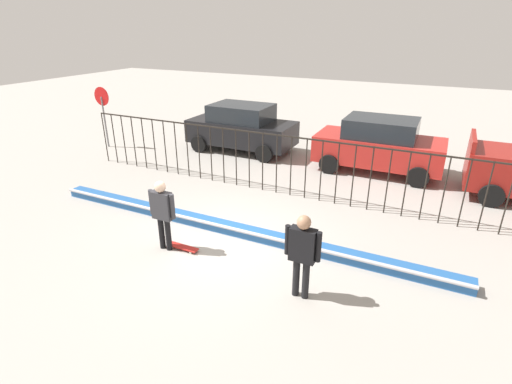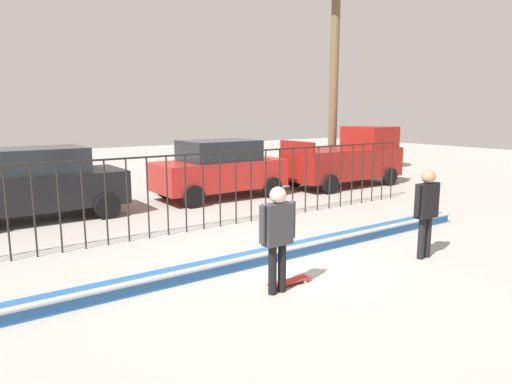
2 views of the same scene
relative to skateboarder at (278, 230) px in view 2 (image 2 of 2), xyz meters
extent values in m
plane|color=#9E9991|center=(1.01, 0.81, -1.02)|extent=(60.00, 60.00, 0.00)
cube|color=#235699|center=(1.01, 1.34, -0.91)|extent=(11.00, 0.36, 0.22)
cylinder|color=#B2B2B7|center=(1.01, 1.16, -0.80)|extent=(11.00, 0.09, 0.09)
cylinder|color=black|center=(-3.19, 4.18, -0.09)|extent=(0.04, 0.04, 1.86)
cylinder|color=black|center=(-2.73, 4.18, -0.09)|extent=(0.04, 0.04, 1.86)
cylinder|color=black|center=(-2.26, 4.18, -0.09)|extent=(0.04, 0.04, 1.86)
cylinder|color=black|center=(-1.79, 4.18, -0.09)|extent=(0.04, 0.04, 1.86)
cylinder|color=black|center=(-1.33, 4.18, -0.09)|extent=(0.04, 0.04, 1.86)
cylinder|color=black|center=(-0.86, 4.18, -0.09)|extent=(0.04, 0.04, 1.86)
cylinder|color=black|center=(-0.39, 4.18, -0.09)|extent=(0.04, 0.04, 1.86)
cylinder|color=black|center=(0.07, 4.18, -0.09)|extent=(0.04, 0.04, 1.86)
cylinder|color=black|center=(0.54, 4.18, -0.09)|extent=(0.04, 0.04, 1.86)
cylinder|color=black|center=(1.01, 4.18, -0.09)|extent=(0.04, 0.04, 1.86)
cylinder|color=black|center=(1.47, 4.18, -0.09)|extent=(0.04, 0.04, 1.86)
cylinder|color=black|center=(1.94, 4.18, -0.09)|extent=(0.04, 0.04, 1.86)
cylinder|color=black|center=(2.41, 4.18, -0.09)|extent=(0.04, 0.04, 1.86)
cylinder|color=black|center=(2.87, 4.18, -0.09)|extent=(0.04, 0.04, 1.86)
cylinder|color=black|center=(3.34, 4.18, -0.09)|extent=(0.04, 0.04, 1.86)
cylinder|color=black|center=(3.81, 4.18, -0.09)|extent=(0.04, 0.04, 1.86)
cylinder|color=black|center=(4.27, 4.18, -0.09)|extent=(0.04, 0.04, 1.86)
cylinder|color=black|center=(4.74, 4.18, -0.09)|extent=(0.04, 0.04, 1.86)
cylinder|color=black|center=(5.21, 4.18, -0.09)|extent=(0.04, 0.04, 1.86)
cylinder|color=black|center=(5.67, 4.18, -0.09)|extent=(0.04, 0.04, 1.86)
cylinder|color=black|center=(6.14, 4.18, -0.09)|extent=(0.04, 0.04, 1.86)
cylinder|color=black|center=(6.61, 4.18, -0.09)|extent=(0.04, 0.04, 1.86)
cylinder|color=black|center=(7.07, 4.18, -0.09)|extent=(0.04, 0.04, 1.86)
cylinder|color=black|center=(7.54, 4.18, -0.09)|extent=(0.04, 0.04, 1.86)
cylinder|color=black|center=(8.01, 4.18, -0.09)|extent=(0.04, 0.04, 1.86)
cube|color=black|center=(1.01, 4.18, 0.82)|extent=(14.00, 0.04, 0.04)
cylinder|color=black|center=(-0.09, 0.00, -0.62)|extent=(0.13, 0.13, 0.79)
cylinder|color=black|center=(0.09, 0.00, -0.62)|extent=(0.13, 0.13, 0.79)
cube|color=#333338|center=(0.00, 0.00, 0.10)|extent=(0.48, 0.21, 0.65)
sphere|color=beige|center=(0.00, 0.00, 0.55)|extent=(0.26, 0.26, 0.26)
cylinder|color=#333338|center=(-0.29, 0.00, 0.13)|extent=(0.10, 0.10, 0.58)
cylinder|color=#333338|center=(0.29, 0.00, 0.13)|extent=(0.10, 0.10, 0.58)
cube|color=#A51E19|center=(0.37, 0.14, -0.96)|extent=(0.80, 0.20, 0.02)
cylinder|color=silver|center=(0.64, 0.21, -0.99)|extent=(0.05, 0.03, 0.05)
cylinder|color=silver|center=(0.64, 0.06, -0.99)|extent=(0.05, 0.03, 0.05)
cylinder|color=silver|center=(0.10, 0.21, -0.99)|extent=(0.05, 0.03, 0.05)
cylinder|color=silver|center=(0.10, 0.06, -0.99)|extent=(0.05, 0.03, 0.05)
cylinder|color=black|center=(3.33, -0.27, -0.62)|extent=(0.13, 0.13, 0.81)
cylinder|color=black|center=(3.52, -0.27, -0.62)|extent=(0.13, 0.13, 0.81)
cube|color=black|center=(3.42, -0.27, 0.12)|extent=(0.49, 0.21, 0.67)
sphere|color=#A87A5B|center=(3.42, -0.27, 0.58)|extent=(0.26, 0.26, 0.26)
cylinder|color=black|center=(3.13, -0.27, 0.16)|extent=(0.11, 0.11, 0.60)
cylinder|color=black|center=(3.72, -0.27, 0.16)|extent=(0.11, 0.11, 0.60)
cube|color=black|center=(-2.00, 7.61, -0.23)|extent=(4.30, 1.90, 0.90)
cube|color=#1E2328|center=(-2.00, 7.61, 0.55)|extent=(2.37, 1.71, 0.66)
cylinder|color=black|center=(-0.54, 8.56, -0.68)|extent=(0.68, 0.22, 0.68)
cylinder|color=black|center=(-0.54, 6.66, -0.68)|extent=(0.68, 0.22, 0.68)
cube|color=#B2231E|center=(3.46, 7.52, -0.23)|extent=(4.30, 1.90, 0.90)
cube|color=#1E2328|center=(3.46, 7.52, 0.55)|extent=(2.37, 1.71, 0.66)
cylinder|color=black|center=(4.92, 8.47, -0.68)|extent=(0.68, 0.22, 0.68)
cylinder|color=black|center=(4.92, 6.57, -0.68)|extent=(0.68, 0.22, 0.68)
cylinder|color=black|center=(1.99, 8.47, -0.68)|extent=(0.68, 0.22, 0.68)
cylinder|color=black|center=(1.99, 6.57, -0.68)|extent=(0.68, 0.22, 0.68)
cube|color=maroon|center=(8.54, 6.89, -0.13)|extent=(4.70, 1.90, 1.10)
cube|color=maroon|center=(9.99, 6.89, 0.82)|extent=(1.50, 1.75, 0.80)
cube|color=maroon|center=(6.25, 6.89, 0.60)|extent=(0.12, 1.75, 0.36)
cylinder|color=black|center=(10.14, 7.84, -0.68)|extent=(0.68, 0.22, 0.68)
cylinder|color=black|center=(10.14, 5.94, -0.68)|extent=(0.68, 0.22, 0.68)
cylinder|color=black|center=(6.94, 7.84, -0.68)|extent=(0.68, 0.22, 0.68)
cylinder|color=black|center=(6.94, 5.94, -0.68)|extent=(0.68, 0.22, 0.68)
cylinder|color=brown|center=(9.77, 8.72, 2.74)|extent=(0.36, 0.36, 7.52)
camera|label=1|loc=(5.36, -6.21, 3.85)|focal=27.51mm
camera|label=2|loc=(-4.29, -5.45, 1.81)|focal=32.45mm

